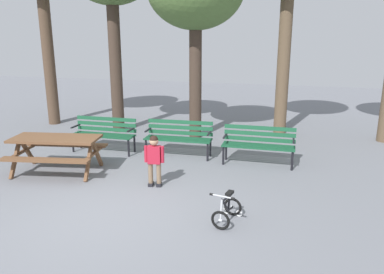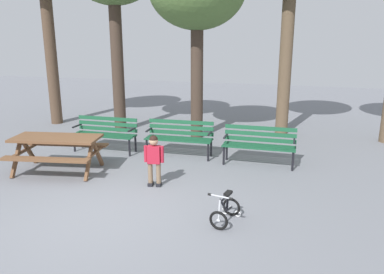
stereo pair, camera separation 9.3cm
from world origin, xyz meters
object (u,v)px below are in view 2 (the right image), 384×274
object	(u,v)px
picnic_table	(57,145)
park_bench_right	(259,142)
child_standing	(154,157)
kids_bicycle	(225,210)
park_bench_left	(180,135)
park_bench_far_left	(106,131)

from	to	relation	value
picnic_table	park_bench_right	size ratio (longest dim) A/B	1.25
child_standing	kids_bicycle	bearing A→B (deg)	-33.94
park_bench_left	kids_bicycle	world-z (taller)	park_bench_left
park_bench_far_left	child_standing	distance (m)	2.71
child_standing	kids_bicycle	xyz separation A→B (m)	(1.61, -1.08, -0.39)
kids_bicycle	park_bench_left	bearing A→B (deg)	119.78
park_bench_right	child_standing	world-z (taller)	child_standing
park_bench_far_left	park_bench_right	xyz separation A→B (m)	(3.80, 0.06, 0.00)
park_bench_right	child_standing	size ratio (longest dim) A/B	1.60
picnic_table	park_bench_right	world-z (taller)	park_bench_right
park_bench_far_left	picnic_table	bearing A→B (deg)	-98.23
picnic_table	child_standing	xyz separation A→B (m)	(2.26, -0.16, -0.01)
park_bench_far_left	park_bench_right	bearing A→B (deg)	0.83
picnic_table	park_bench_far_left	xyz separation A→B (m)	(0.24, 1.64, -0.08)
child_standing	kids_bicycle	world-z (taller)	child_standing
picnic_table	park_bench_right	distance (m)	4.38
child_standing	picnic_table	bearing A→B (deg)	175.83
child_standing	park_bench_far_left	bearing A→B (deg)	138.35
child_standing	park_bench_right	bearing A→B (deg)	46.29
park_bench_left	kids_bicycle	size ratio (longest dim) A/B	2.67
picnic_table	park_bench_left	distance (m)	2.79
park_bench_left	child_standing	world-z (taller)	child_standing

